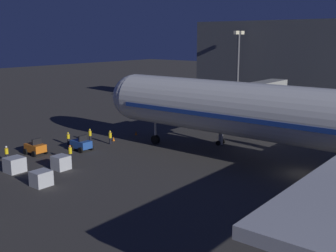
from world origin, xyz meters
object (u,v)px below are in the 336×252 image
at_px(jet_bridge, 244,95).
at_px(ground_crew_by_tug, 70,152).
at_px(ground_crew_walking_aft, 90,135).
at_px(baggage_container_far_row, 15,165).
at_px(ground_crew_under_port_wing, 68,138).
at_px(baggage_container_mid_row, 61,163).
at_px(ground_crew_near_nose_gear, 7,153).
at_px(pushback_tug, 81,144).
at_px(apron_floodlight_mast, 238,65).
at_px(baggage_container_near_belt, 41,178).
at_px(ground_crew_by_belt_loader, 110,137).
at_px(traffic_cone_nose_port, 136,133).
at_px(traffic_cone_nose_starboard, 114,139).
at_px(baggage_tug_spare, 35,148).

bearing_deg(jet_bridge, ground_crew_by_tug, -21.91).
bearing_deg(ground_crew_walking_aft, baggage_container_far_row, 15.29).
relative_size(ground_crew_under_port_wing, ground_crew_walking_aft, 0.95).
relative_size(baggage_container_mid_row, ground_crew_near_nose_gear, 0.87).
distance_m(baggage_container_mid_row, baggage_container_far_row, 4.63).
distance_m(pushback_tug, ground_crew_under_port_wing, 3.43).
bearing_deg(jet_bridge, ground_crew_under_port_wing, -39.70).
bearing_deg(ground_crew_walking_aft, jet_bridge, 137.26).
distance_m(apron_floodlight_mast, baggage_container_mid_row, 40.59).
xyz_separation_m(baggage_container_near_belt, ground_crew_near_nose_gear, (-2.22, -9.65, 0.27)).
distance_m(ground_crew_by_belt_loader, traffic_cone_nose_port, 6.03).
xyz_separation_m(jet_bridge, apron_floodlight_mast, (-14.63, -9.29, 2.85)).
relative_size(ground_crew_walking_aft, traffic_cone_nose_starboard, 3.23).
relative_size(ground_crew_near_nose_gear, ground_crew_under_port_wing, 1.07).
bearing_deg(ground_crew_under_port_wing, pushback_tug, 78.43).
distance_m(baggage_container_far_row, ground_crew_by_tug, 6.14).
height_order(jet_bridge, ground_crew_walking_aft, jet_bridge).
distance_m(jet_bridge, traffic_cone_nose_port, 15.99).
relative_size(baggage_container_mid_row, baggage_container_far_row, 0.88).
bearing_deg(traffic_cone_nose_port, ground_crew_by_tug, 12.46).
height_order(apron_floodlight_mast, ground_crew_by_tug, apron_floodlight_mast).
bearing_deg(jet_bridge, baggage_container_near_belt, -9.56).
distance_m(baggage_container_near_belt, traffic_cone_nose_port, 21.97).
height_order(ground_crew_near_nose_gear, ground_crew_walking_aft, ground_crew_near_nose_gear).
xyz_separation_m(baggage_tug_spare, ground_crew_by_belt_loader, (-8.87, 3.42, 0.21)).
bearing_deg(ground_crew_by_tug, baggage_container_far_row, -13.95).
distance_m(ground_crew_by_tug, traffic_cone_nose_port, 14.39).
relative_size(traffic_cone_nose_port, traffic_cone_nose_starboard, 1.00).
bearing_deg(pushback_tug, traffic_cone_nose_port, -177.57).
bearing_deg(baggage_container_mid_row, ground_crew_near_nose_gear, -73.68).
relative_size(ground_crew_under_port_wing, traffic_cone_nose_starboard, 3.08).
xyz_separation_m(pushback_tug, baggage_container_far_row, (9.72, 1.19, -0.01)).
bearing_deg(jet_bridge, baggage_container_mid_row, -16.84).
relative_size(baggage_container_mid_row, ground_crew_by_belt_loader, 0.87).
xyz_separation_m(apron_floodlight_mast, traffic_cone_nose_starboard, (27.70, -2.94, -8.43)).
distance_m(baggage_container_far_row, ground_crew_by_belt_loader, 14.10).
relative_size(ground_crew_under_port_wing, traffic_cone_nose_port, 3.08).
bearing_deg(ground_crew_by_belt_loader, ground_crew_near_nose_gear, -14.82).
relative_size(jet_bridge, pushback_tug, 8.07).
height_order(ground_crew_near_nose_gear, ground_crew_under_port_wing, ground_crew_near_nose_gear).
height_order(baggage_container_near_belt, baggage_container_mid_row, baggage_container_mid_row).
relative_size(jet_bridge, baggage_tug_spare, 8.19).
height_order(apron_floodlight_mast, traffic_cone_nose_port, apron_floodlight_mast).
height_order(ground_crew_by_tug, ground_crew_walking_aft, ground_crew_by_tug).
distance_m(baggage_container_near_belt, baggage_container_far_row, 5.70).
relative_size(baggage_tug_spare, baggage_container_far_row, 1.37).
relative_size(baggage_container_mid_row, ground_crew_by_tug, 0.83).
bearing_deg(traffic_cone_nose_starboard, baggage_container_far_row, 5.94).
bearing_deg(baggage_container_far_row, apron_floodlight_mast, 178.26).
relative_size(pushback_tug, baggage_container_mid_row, 1.57).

